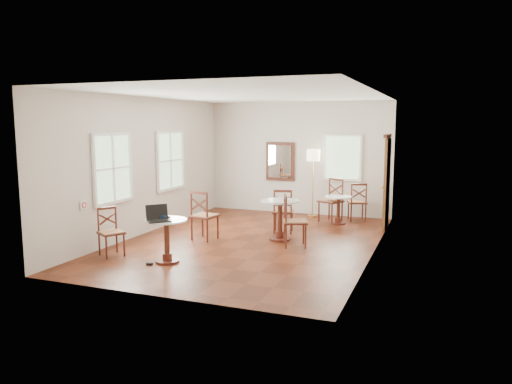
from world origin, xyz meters
TOP-DOWN VIEW (x-y plane):
  - ground at (0.00, 0.00)m, footprint 7.00×7.00m
  - room_shell at (-0.06, 0.27)m, footprint 5.02×7.02m
  - cafe_table_near at (-0.82, -1.96)m, footprint 0.73×0.73m
  - cafe_table_mid at (0.52, 0.35)m, footprint 0.80×0.80m
  - cafe_table_back at (1.33, 2.44)m, footprint 0.65×0.65m
  - chair_near_a at (-0.98, -0.20)m, footprint 0.54×0.54m
  - chair_near_b at (-2.03, -1.93)m, footprint 0.57×0.57m
  - chair_mid_a at (0.37, 1.04)m, footprint 0.55×0.55m
  - chair_mid_b at (0.94, -0.06)m, footprint 0.61×0.61m
  - chair_back_a at (1.69, 3.02)m, footprint 0.57×0.57m
  - chair_back_b at (1.11, 2.65)m, footprint 0.66×0.66m
  - floor_lamp at (0.51, 3.15)m, footprint 0.34×0.34m
  - laptop at (-0.88, -2.13)m, footprint 0.49×0.49m
  - mouse at (-0.84, -1.85)m, footprint 0.12×0.10m
  - navy_mug at (-0.84, -2.04)m, footprint 0.12×0.08m
  - water_glass at (-0.97, -1.99)m, footprint 0.06×0.06m
  - power_adapter at (-1.02, -2.21)m, footprint 0.10×0.06m

SIDE VIEW (x-z plane):
  - ground at x=0.00m, z-range 0.00..0.00m
  - power_adapter at x=-1.02m, z-range 0.00..0.04m
  - cafe_table_back at x=1.33m, z-range 0.08..0.76m
  - chair_near_b at x=-2.03m, z-range 0.00..0.90m
  - cafe_table_near at x=-0.82m, z-range 0.09..0.87m
  - chair_back_a at x=1.69m, z-range 0.00..0.96m
  - chair_mid_a at x=0.37m, z-range 0.00..0.99m
  - chair_mid_b at x=0.94m, z-range 0.00..1.02m
  - chair_near_a at x=-0.98m, z-range 0.00..1.04m
  - cafe_table_mid at x=0.52m, z-range 0.10..0.95m
  - chair_back_b at x=1.11m, z-range 0.00..1.07m
  - mouse at x=-0.84m, z-range 0.77..0.81m
  - navy_mug at x=-0.84m, z-range 0.77..0.86m
  - water_glass at x=-0.97m, z-range 0.77..0.87m
  - laptop at x=-0.88m, z-range 0.70..0.98m
  - floor_lamp at x=0.51m, z-range 0.61..2.38m
  - room_shell at x=-0.06m, z-range 0.38..3.39m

